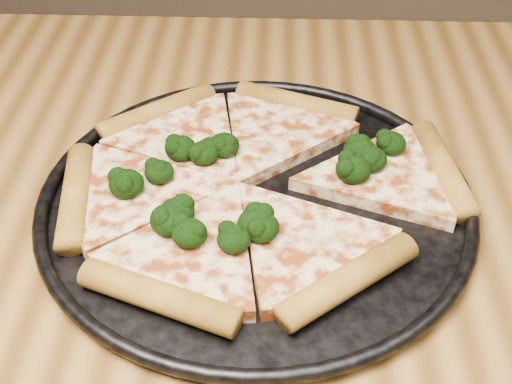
{
  "coord_description": "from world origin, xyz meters",
  "views": [
    {
      "loc": [
        0.13,
        -0.33,
        1.13
      ],
      "look_at": [
        0.11,
        0.1,
        0.77
      ],
      "focal_mm": 47.62,
      "sensor_mm": 36.0,
      "label": 1
    }
  ],
  "objects": [
    {
      "name": "pizza_pan",
      "position": [
        0.11,
        0.1,
        0.76
      ],
      "size": [
        0.36,
        0.36,
        0.02
      ],
      "color": "black",
      "rests_on": "dining_table"
    },
    {
      "name": "pizza",
      "position": [
        0.1,
        0.11,
        0.77
      ],
      "size": [
        0.35,
        0.32,
        0.02
      ],
      "rotation": [
        0.0,
        0.0,
        -0.37
      ],
      "color": "#FFDF9C",
      "rests_on": "pizza_pan"
    },
    {
      "name": "broccoli_florets",
      "position": [
        0.11,
        0.1,
        0.78
      ],
      "size": [
        0.25,
        0.15,
        0.02
      ],
      "color": "black",
      "rests_on": "pizza"
    },
    {
      "name": "dining_table",
      "position": [
        0.0,
        0.0,
        0.66
      ],
      "size": [
        1.2,
        0.9,
        0.75
      ],
      "color": "olive",
      "rests_on": "ground"
    }
  ]
}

